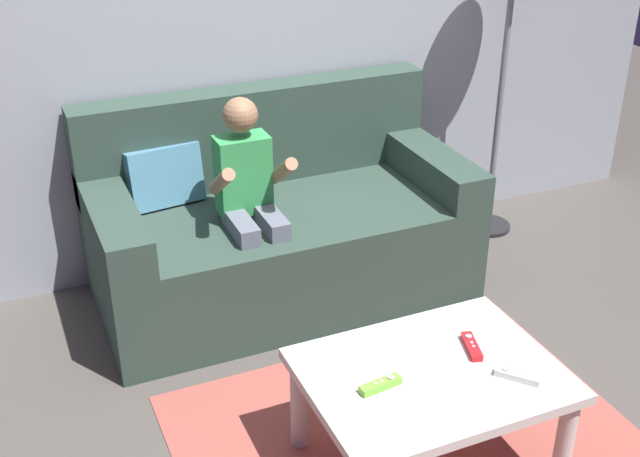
# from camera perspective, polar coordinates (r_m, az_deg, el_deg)

# --- Properties ---
(ground_plane) EXTENTS (9.03, 9.03, 0.00)m
(ground_plane) POSITION_cam_1_polar(r_m,az_deg,el_deg) (2.97, 4.69, -14.45)
(ground_plane) COLOR #4C4742
(couch) EXTENTS (1.62, 0.80, 0.87)m
(couch) POSITION_cam_1_polar(r_m,az_deg,el_deg) (3.63, -3.02, 0.09)
(couch) COLOR #2D4238
(couch) RESTS_ON ground
(person_seated_on_couch) EXTENTS (0.31, 0.38, 0.96)m
(person_seated_on_couch) POSITION_cam_1_polar(r_m,az_deg,el_deg) (3.32, -4.85, 1.99)
(person_seated_on_couch) COLOR slate
(person_seated_on_couch) RESTS_ON ground
(coffee_table) EXTENTS (0.81, 0.61, 0.39)m
(coffee_table) POSITION_cam_1_polar(r_m,az_deg,el_deg) (2.69, 7.72, -10.85)
(coffee_table) COLOR beige
(coffee_table) RESTS_ON ground
(game_remote_red_near_edge) EXTENTS (0.07, 0.14, 0.03)m
(game_remote_red_near_edge) POSITION_cam_1_polar(r_m,az_deg,el_deg) (2.76, 10.52, -8.07)
(game_remote_red_near_edge) COLOR red
(game_remote_red_near_edge) RESTS_ON coffee_table
(game_remote_lime_center) EXTENTS (0.14, 0.05, 0.03)m
(game_remote_lime_center) POSITION_cam_1_polar(r_m,az_deg,el_deg) (2.56, 4.24, -10.82)
(game_remote_lime_center) COLOR #72C638
(game_remote_lime_center) RESTS_ON coffee_table
(game_remote_white_far_corner) EXTENTS (0.12, 0.13, 0.03)m
(game_remote_white_far_corner) POSITION_cam_1_polar(r_m,az_deg,el_deg) (2.66, 13.59, -9.96)
(game_remote_white_far_corner) COLOR white
(game_remote_white_far_corner) RESTS_ON coffee_table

